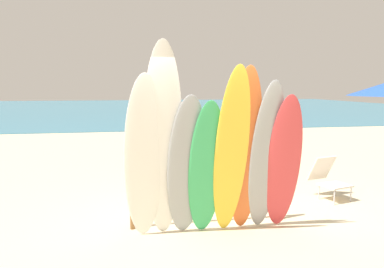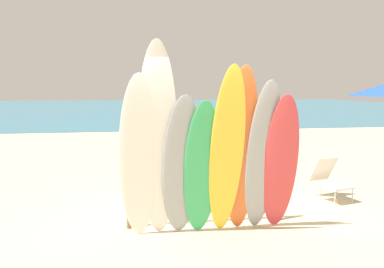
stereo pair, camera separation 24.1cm
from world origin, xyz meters
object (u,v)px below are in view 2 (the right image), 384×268
beachgoer_photographing (196,126)px  surfboard_orange_5 (241,151)px  surfboard_rack (207,192)px  surfboard_white_1 (158,143)px  surfboard_grey_2 (182,167)px  beach_chair_red (329,177)px  distant_boat (213,120)px  surfboard_yellow_4 (227,153)px  surfboard_grey_6 (263,157)px  surfboard_green_3 (202,169)px  surfboard_white_0 (139,158)px  beachgoer_near_rack (187,122)px  surfboard_red_7 (280,164)px

beachgoer_photographing → surfboard_orange_5: bearing=-93.6°
surfboard_rack → surfboard_white_1: 1.26m
surfboard_grey_2 → beach_chair_red: surfboard_grey_2 is taller
surfboard_rack → distant_boat: surfboard_rack is taller
surfboard_yellow_4 → surfboard_grey_6: bearing=10.2°
surfboard_yellow_4 → surfboard_grey_6: (0.56, 0.12, -0.10)m
beachgoer_photographing → surfboard_grey_6: bearing=-90.9°
surfboard_yellow_4 → surfboard_grey_2: bearing=167.8°
surfboard_green_3 → surfboard_orange_5: surfboard_orange_5 is taller
distant_boat → surfboard_white_0: bearing=-105.3°
surfboard_rack → surfboard_grey_2: size_ratio=1.21×
surfboard_grey_6 → beachgoer_near_rack: (-0.02, 7.63, -0.19)m
surfboard_grey_2 → surfboard_yellow_4: 0.65m
surfboard_green_3 → surfboard_orange_5: (0.59, 0.06, 0.23)m
surfboard_orange_5 → surfboard_green_3: bearing=-169.8°
surfboard_green_3 → surfboard_red_7: (1.16, 0.01, 0.04)m
surfboard_rack → surfboard_green_3: 0.70m
surfboard_green_3 → surfboard_grey_6: surfboard_grey_6 is taller
surfboard_white_1 → surfboard_grey_2: 0.48m
surfboard_white_0 → surfboard_yellow_4: bearing=-8.0°
surfboard_yellow_4 → beachgoer_near_rack: (0.55, 7.75, -0.29)m
surfboard_yellow_4 → surfboard_red_7: size_ratio=1.20×
surfboard_grey_6 → beachgoer_near_rack: 7.63m
surfboard_grey_2 → surfboard_orange_5: size_ratio=0.84×
surfboard_green_3 → surfboard_white_1: bearing=177.9°
surfboard_grey_6 → distant_boat: 17.34m
surfboard_grey_2 → surfboard_green_3: (0.27, -0.03, -0.04)m
surfboard_rack → surfboard_white_0: size_ratio=1.06×
surfboard_grey_2 → surfboard_red_7: (1.43, -0.02, -0.00)m
surfboard_yellow_4 → distant_boat: (3.47, 17.18, -1.07)m
surfboard_white_0 → beach_chair_red: surfboard_white_0 is taller
surfboard_grey_2 → beachgoer_photographing: surfboard_grey_2 is taller
surfboard_white_0 → beachgoer_near_rack: bearing=74.0°
surfboard_rack → distant_boat: 17.02m
distant_boat → surfboard_grey_6: bearing=-99.7°
surfboard_green_3 → surfboard_orange_5: bearing=3.1°
surfboard_white_0 → beach_chair_red: 3.90m
beachgoer_near_rack → surfboard_grey_6: bearing=149.5°
surfboard_white_1 → surfboard_grey_2: bearing=9.9°
beachgoer_photographing → beachgoer_near_rack: 0.98m
surfboard_grey_6 → surfboard_red_7: 0.28m
surfboard_orange_5 → beach_chair_red: size_ratio=2.95×
surfboard_orange_5 → distant_boat: bearing=83.9°
beachgoer_photographing → beachgoer_near_rack: beachgoer_near_rack is taller
surfboard_grey_2 → surfboard_red_7: bearing=-6.1°
surfboard_green_3 → beach_chair_red: 3.10m
beachgoer_photographing → beachgoer_near_rack: bearing=99.0°
surfboard_green_3 → surfboard_red_7: surfboard_red_7 is taller
beach_chair_red → beachgoer_near_rack: bearing=90.7°
surfboard_grey_2 → surfboard_yellow_4: surfboard_yellow_4 is taller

